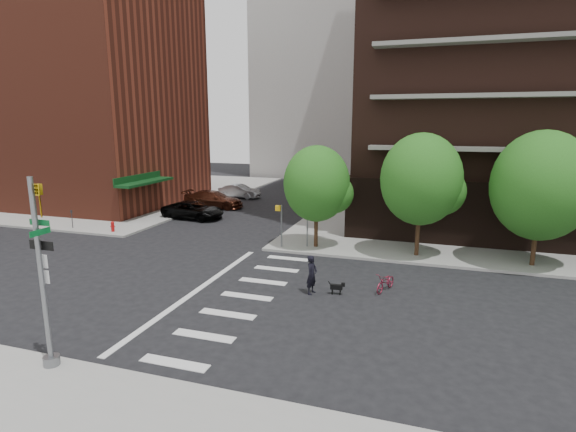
{
  "coord_description": "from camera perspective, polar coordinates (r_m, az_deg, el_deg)",
  "views": [
    {
      "loc": [
        10.61,
        -17.51,
        7.71
      ],
      "look_at": [
        3.0,
        6.0,
        2.5
      ],
      "focal_mm": 28.0,
      "sensor_mm": 36.0,
      "label": 1
    }
  ],
  "objects": [
    {
      "name": "tree_c",
      "position": [
        26.76,
        29.46,
        3.36
      ],
      "size": [
        5.0,
        5.0,
        6.8
      ],
      "color": "#301E11",
      "rests_on": "sidewalk_ne"
    },
    {
      "name": "fire_hydrant",
      "position": [
        33.72,
        -21.38,
        -1.18
      ],
      "size": [
        0.24,
        0.24,
        0.73
      ],
      "color": "#A50C0C",
      "rests_on": "sidewalk_nw"
    },
    {
      "name": "tree_b",
      "position": [
        26.21,
        16.52,
        4.48
      ],
      "size": [
        4.5,
        4.5,
        6.65
      ],
      "color": "#301E11",
      "rests_on": "sidewalk_ne"
    },
    {
      "name": "ground",
      "position": [
        21.87,
        -12.57,
        -9.03
      ],
      "size": [
        120.0,
        120.0,
        0.0
      ],
      "primitive_type": "plane",
      "color": "black",
      "rests_on": "ground"
    },
    {
      "name": "midrise_nw",
      "position": [
        48.27,
        -25.36,
        13.69
      ],
      "size": [
        21.4,
        15.5,
        20.0
      ],
      "color": "maroon",
      "rests_on": "sidewalk_nw"
    },
    {
      "name": "traffic_signal",
      "position": [
        15.75,
        -28.57,
        -8.15
      ],
      "size": [
        0.9,
        0.75,
        6.0
      ],
      "color": "slate",
      "rests_on": "sidewalk_s"
    },
    {
      "name": "parked_car_silver",
      "position": [
        46.45,
        -6.18,
        3.16
      ],
      "size": [
        1.7,
        4.34,
        1.41
      ],
      "primitive_type": "imported",
      "rotation": [
        0.0,
        0.0,
        1.52
      ],
      "color": "#999DA1",
      "rests_on": "ground"
    },
    {
      "name": "dog",
      "position": [
        20.74,
        6.27,
        -8.94
      ],
      "size": [
        0.67,
        0.24,
        0.56
      ],
      "rotation": [
        0.0,
        0.0,
        0.11
      ],
      "color": "black",
      "rests_on": "ground"
    },
    {
      "name": "dog_walker",
      "position": [
        20.56,
        3.04,
        -7.44
      ],
      "size": [
        0.74,
        0.58,
        1.81
      ],
      "primitive_type": "imported",
      "rotation": [
        0.0,
        0.0,
        1.33
      ],
      "color": "black",
      "rests_on": "ground"
    },
    {
      "name": "parked_car_black",
      "position": [
        37.0,
        -11.97,
        0.73
      ],
      "size": [
        2.71,
        5.23,
        1.41
      ],
      "primitive_type": "imported",
      "rotation": [
        0.0,
        0.0,
        1.5
      ],
      "color": "black",
      "rests_on": "ground"
    },
    {
      "name": "crosswalk",
      "position": [
        20.89,
        -7.26,
        -9.83
      ],
      "size": [
        3.85,
        13.0,
        0.01
      ],
      "color": "silver",
      "rests_on": "ground"
    },
    {
      "name": "parked_car_maroon",
      "position": [
        41.29,
        -9.46,
        2.09
      ],
      "size": [
        2.57,
        5.57,
        1.58
      ],
      "primitive_type": "imported",
      "rotation": [
        0.0,
        0.0,
        1.64
      ],
      "color": "#461F13",
      "rests_on": "ground"
    },
    {
      "name": "sidewalk_ne",
      "position": [
        42.87,
        30.94,
        -0.07
      ],
      "size": [
        39.0,
        33.0,
        0.15
      ],
      "primitive_type": "cube",
      "color": "gray",
      "rests_on": "ground"
    },
    {
      "name": "sidewalk_nw",
      "position": [
        54.52,
        -22.43,
        2.95
      ],
      "size": [
        31.0,
        33.0,
        0.15
      ],
      "primitive_type": "cube",
      "color": "gray",
      "rests_on": "ground"
    },
    {
      "name": "scooter",
      "position": [
        21.46,
        12.31,
        -8.19
      ],
      "size": [
        1.11,
        1.76,
        0.87
      ],
      "primitive_type": "imported",
      "rotation": [
        0.0,
        0.0,
        -0.35
      ],
      "color": "maroon",
      "rests_on": "ground"
    },
    {
      "name": "parking_meter",
      "position": [
        35.94,
        -25.76,
        -0.12
      ],
      "size": [
        0.1,
        0.08,
        1.32
      ],
      "color": "black",
      "rests_on": "sidewalk_nw"
    },
    {
      "name": "tree_a",
      "position": [
        27.08,
        3.65,
        4.1
      ],
      "size": [
        4.0,
        4.0,
        5.9
      ],
      "color": "#301E11",
      "rests_on": "sidewalk_ne"
    },
    {
      "name": "pedestrian_signal",
      "position": [
        27.38,
        -0.12,
        -0.44
      ],
      "size": [
        2.18,
        0.67,
        2.6
      ],
      "color": "slate",
      "rests_on": "sidewalk_ne"
    }
  ]
}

